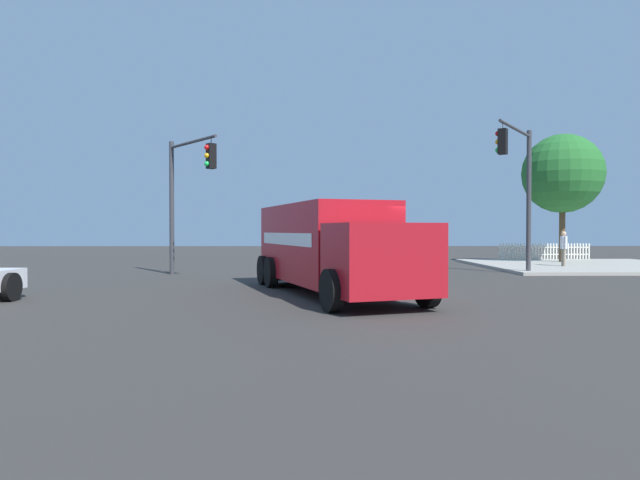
# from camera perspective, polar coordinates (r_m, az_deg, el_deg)

# --- Properties ---
(ground_plane) EXTENTS (100.00, 100.00, 0.00)m
(ground_plane) POSITION_cam_1_polar(r_m,az_deg,el_deg) (15.61, 5.07, -5.91)
(ground_plane) COLOR #33302D
(sidewalk_corner_near) EXTENTS (10.67, 10.67, 0.14)m
(sidewalk_corner_near) POSITION_cam_1_polar(r_m,az_deg,el_deg) (31.30, 25.83, -2.40)
(sidewalk_corner_near) COLOR #9E998E
(sidewalk_corner_near) RESTS_ON ground
(delivery_truck) EXTENTS (5.03, 8.74, 2.66)m
(delivery_truck) POSITION_cam_1_polar(r_m,az_deg,el_deg) (16.29, 1.10, -0.63)
(delivery_truck) COLOR #AD141E
(delivery_truck) RESTS_ON ground
(traffic_light_primary) EXTENTS (2.53, 3.10, 5.66)m
(traffic_light_primary) POSITION_cam_1_polar(r_m,az_deg,el_deg) (23.38, -13.81, 5.48)
(traffic_light_primary) COLOR #38383D
(traffic_light_primary) RESTS_ON ground
(traffic_light_secondary) EXTENTS (2.58, 3.51, 6.01)m
(traffic_light_secondary) POSITION_cam_1_polar(r_m,az_deg,el_deg) (24.14, 19.97, 6.21)
(traffic_light_secondary) COLOR #38383D
(traffic_light_secondary) RESTS_ON sidewalk_corner_near
(pedestrian_near_corner) EXTENTS (0.24, 0.53, 1.69)m
(pedestrian_near_corner) POSITION_cam_1_polar(r_m,az_deg,el_deg) (29.28, 23.85, -0.60)
(pedestrian_near_corner) COLOR gray
(pedestrian_near_corner) RESTS_ON sidewalk_corner_near
(picket_fence_run) EXTENTS (5.50, 0.05, 0.95)m
(picket_fence_run) POSITION_cam_1_polar(r_m,az_deg,el_deg) (35.88, 22.16, -1.07)
(picket_fence_run) COLOR silver
(picket_fence_run) RESTS_ON sidewalk_corner_near
(shade_tree_near) EXTENTS (4.34, 4.34, 7.03)m
(shade_tree_near) POSITION_cam_1_polar(r_m,az_deg,el_deg) (33.38, 23.75, 6.27)
(shade_tree_near) COLOR brown
(shade_tree_near) RESTS_ON sidewalk_corner_near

